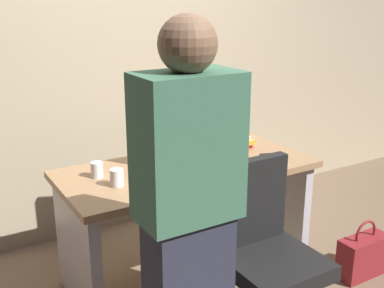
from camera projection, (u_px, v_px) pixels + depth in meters
The scene contains 13 objects.
ground_plane at pixel (188, 272), 3.07m from camera, with size 9.00×9.00×0.00m, color brown.
wall_back at pixel (122, 24), 3.37m from camera, with size 6.40×0.10×3.00m, color tan.
desk at pixel (188, 199), 2.91m from camera, with size 1.52×0.70×0.72m.
office_chair at pixel (266, 265), 2.35m from camera, with size 0.52×0.52×0.94m.
person_at_desk at pixel (188, 219), 1.92m from camera, with size 0.40×0.24×1.64m.
monitor at pixel (181, 120), 2.88m from camera, with size 0.54×0.16×0.46m.
keyboard at pixel (193, 170), 2.76m from camera, with size 0.43×0.13×0.02m, color white.
mouse at pixel (234, 161), 2.88m from camera, with size 0.06×0.10×0.03m, color white.
cup_near_keyboard at pixel (117, 178), 2.54m from camera, with size 0.07×0.07×0.09m, color white.
cup_by_monitor at pixel (97, 170), 2.66m from camera, with size 0.07×0.07×0.09m, color silver.
book_stack at pixel (235, 142), 3.17m from camera, with size 0.23×0.19×0.08m.
cell_phone at pixel (268, 157), 2.99m from camera, with size 0.07×0.14×0.01m, color black.
handbag at pixel (363, 256), 3.00m from camera, with size 0.34×0.14×0.38m.
Camera 1 is at (-1.36, -2.31, 1.70)m, focal length 44.80 mm.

